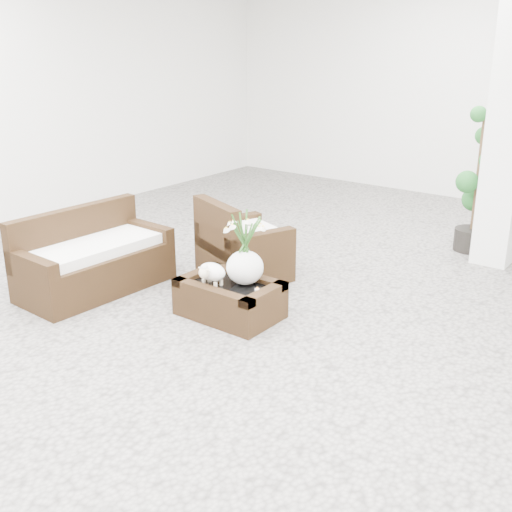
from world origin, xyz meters
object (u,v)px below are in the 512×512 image
Objects in this scene: coffee_table at (230,300)px; armchair at (244,238)px; loveseat at (94,252)px; topiary at (478,182)px.

armchair reaches higher than coffee_table.
armchair is at bearing 120.82° from coffee_table.
loveseat is at bearing -167.37° from coffee_table.
topiary is (1.10, 3.22, 0.68)m from coffee_table.
armchair is 2.89m from topiary.
loveseat is 0.91× the size of topiary.
coffee_table is 1.04× the size of armchair.
topiary reaches higher than loveseat.
armchair is 0.57× the size of loveseat.
coffee_table is at bearing 142.13° from armchair.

